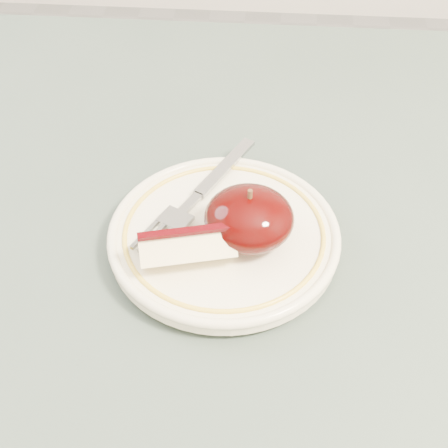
# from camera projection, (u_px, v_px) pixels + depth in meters

# --- Properties ---
(table) EXTENTS (0.90, 0.90, 0.75)m
(table) POSITION_uv_depth(u_px,v_px,m) (150.00, 331.00, 0.60)
(table) COLOR brown
(table) RESTS_ON ground
(plate) EXTENTS (0.20, 0.20, 0.02)m
(plate) POSITION_uv_depth(u_px,v_px,m) (224.00, 235.00, 0.55)
(plate) COLOR #F4EACD
(plate) RESTS_ON table
(apple_half) EXTENTS (0.08, 0.07, 0.06)m
(apple_half) POSITION_uv_depth(u_px,v_px,m) (249.00, 218.00, 0.52)
(apple_half) COLOR black
(apple_half) RESTS_ON plate
(apple_wedge) EXTENTS (0.08, 0.05, 0.04)m
(apple_wedge) POSITION_uv_depth(u_px,v_px,m) (187.00, 247.00, 0.51)
(apple_wedge) COLOR #FFEEBB
(apple_wedge) RESTS_ON plate
(fork) EXTENTS (0.10, 0.17, 0.00)m
(fork) POSITION_uv_depth(u_px,v_px,m) (198.00, 195.00, 0.57)
(fork) COLOR gray
(fork) RESTS_ON plate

